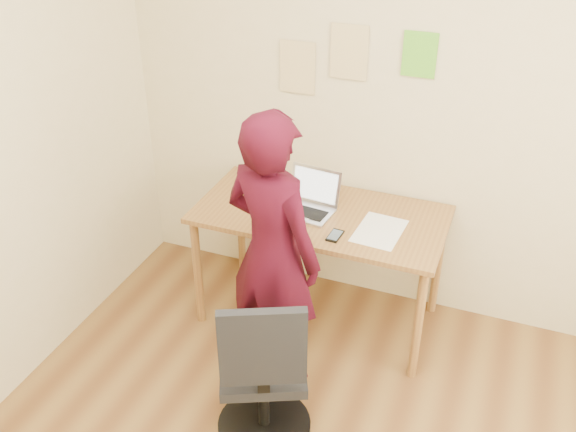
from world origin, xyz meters
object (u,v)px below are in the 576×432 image
at_px(desk, 320,225).
at_px(office_chair, 263,379).
at_px(laptop, 309,202).
at_px(person, 273,253).
at_px(phone, 335,236).

height_order(desk, office_chair, office_chair).
bearing_deg(laptop, person, -84.33).
bearing_deg(phone, office_chair, -92.89).
bearing_deg(phone, laptop, 139.91).
xyz_separation_m(desk, phone, (0.15, -0.21, 0.09)).
relative_size(desk, phone, 10.92).
bearing_deg(office_chair, phone, 58.25).
relative_size(phone, person, 0.08).
height_order(desk, person, person).
xyz_separation_m(office_chair, person, (-0.14, 0.46, 0.38)).
distance_m(desk, person, 0.53).
xyz_separation_m(phone, office_chair, (-0.09, -0.77, -0.36)).
relative_size(laptop, office_chair, 0.37).
distance_m(phone, person, 0.38).
bearing_deg(office_chair, desk, 68.53).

